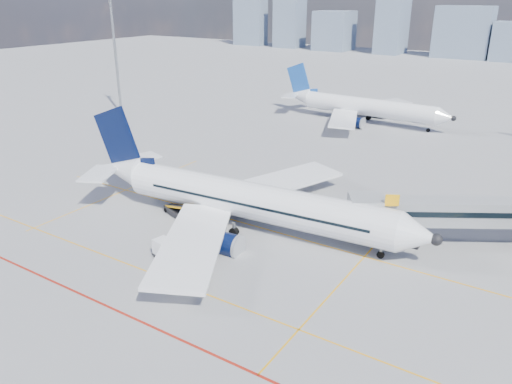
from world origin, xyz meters
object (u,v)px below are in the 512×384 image
at_px(cargo_dolly, 168,250).
at_px(belt_loader, 177,211).
at_px(second_aircraft, 362,106).
at_px(ramp_worker, 206,272).
at_px(baggage_tug, 194,261).
at_px(main_aircraft, 240,199).

relative_size(cargo_dolly, belt_loader, 0.64).
bearing_deg(cargo_dolly, second_aircraft, 106.30).
height_order(cargo_dolly, ramp_worker, cargo_dolly).
distance_m(second_aircraft, cargo_dolly, 65.33).
bearing_deg(baggage_tug, main_aircraft, 93.87).
relative_size(belt_loader, ramp_worker, 3.30).
bearing_deg(baggage_tug, belt_loader, 132.86).
distance_m(second_aircraft, ramp_worker, 67.00).
bearing_deg(baggage_tug, second_aircraft, 92.43).
bearing_deg(main_aircraft, baggage_tug, -84.98).
bearing_deg(ramp_worker, belt_loader, 71.72).
bearing_deg(main_aircraft, second_aircraft, 93.30).
relative_size(baggage_tug, cargo_dolly, 0.63).
relative_size(second_aircraft, ramp_worker, 20.82).
xyz_separation_m(baggage_tug, belt_loader, (-9.41, 8.42, -0.14)).
bearing_deg(cargo_dolly, main_aircraft, 93.71).
height_order(main_aircraft, baggage_tug, main_aircraft).
xyz_separation_m(second_aircraft, belt_loader, (-0.56, -56.46, -2.60)).
bearing_deg(belt_loader, baggage_tug, -20.82).
bearing_deg(belt_loader, main_aircraft, 35.58).
bearing_deg(second_aircraft, belt_loader, -86.93).
bearing_deg(second_aircraft, cargo_dolly, -81.30).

